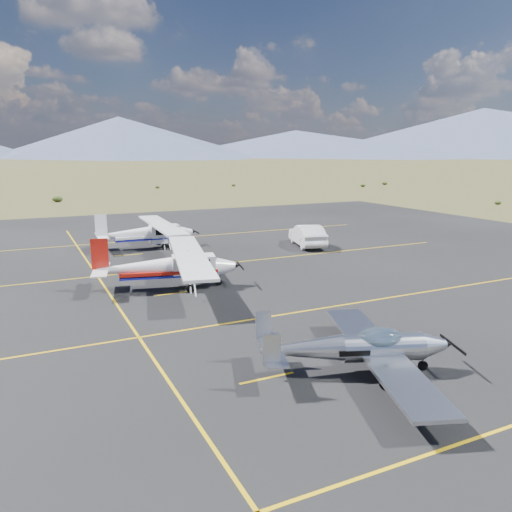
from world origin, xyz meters
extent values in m
plane|color=#383D1C|center=(0.00, 0.00, 0.00)|extent=(1600.00, 1600.00, 0.00)
cube|color=black|center=(0.00, 7.00, 0.00)|extent=(72.00, 72.00, 0.02)
cube|color=#BABCC1|center=(0.59, -4.74, 0.74)|extent=(4.30, 8.83, 0.12)
ellipsoid|color=#99BFD8|center=(0.59, -4.74, 1.21)|extent=(1.83, 1.41, 0.81)
cube|color=#BABCC1|center=(-2.85, -3.52, 1.01)|extent=(1.64, 3.02, 0.06)
cube|color=#BABCC1|center=(-3.35, -4.50, 1.46)|extent=(0.53, 0.24, 0.98)
cube|color=#BABCC1|center=(-2.62, -2.45, 1.46)|extent=(0.53, 0.24, 0.98)
cylinder|color=black|center=(2.07, -5.27, 0.18)|extent=(0.35, 0.20, 0.33)
cylinder|color=black|center=(0.01, -5.79, 0.21)|extent=(0.41, 0.23, 0.39)
cylinder|color=black|center=(0.80, -3.56, 0.21)|extent=(0.41, 0.23, 0.39)
cube|color=white|center=(-1.55, 8.24, 1.10)|extent=(2.48, 1.66, 1.40)
cube|color=white|center=(-1.76, 8.28, 1.82)|extent=(4.08, 11.45, 0.14)
cube|color=black|center=(-1.55, 8.24, 1.39)|extent=(1.89, 1.57, 0.57)
cube|color=#AC160E|center=(-2.87, 8.53, 0.99)|extent=(5.31, 2.32, 0.19)
cube|color=#AC160E|center=(-6.30, 9.31, 2.08)|extent=(0.87, 0.26, 1.65)
cube|color=white|center=(-6.30, 9.31, 1.25)|extent=(1.49, 3.40, 0.06)
cylinder|color=black|center=(-0.24, 7.94, 0.20)|extent=(0.39, 0.18, 0.37)
cylinder|color=black|center=(-2.10, 7.25, 0.24)|extent=(0.47, 0.23, 0.46)
cylinder|color=black|center=(-1.62, 9.37, 0.24)|extent=(0.47, 0.23, 0.46)
cube|color=white|center=(0.15, 20.34, 1.06)|extent=(2.24, 1.24, 1.35)
cube|color=white|center=(-0.05, 20.35, 1.76)|extent=(2.03, 11.03, 0.14)
cube|color=black|center=(0.15, 20.34, 1.34)|extent=(1.65, 1.26, 0.55)
cube|color=white|center=(-1.14, 20.40, 0.96)|extent=(5.03, 1.38, 0.18)
cube|color=white|center=(-4.53, 20.55, 2.00)|extent=(0.85, 0.11, 1.60)
cube|color=white|center=(-4.53, 20.55, 1.21)|extent=(0.89, 3.22, 0.06)
cylinder|color=black|center=(1.45, 20.28, 0.19)|extent=(0.36, 0.12, 0.36)
cylinder|color=black|center=(-0.19, 19.31, 0.23)|extent=(0.44, 0.15, 0.44)
cylinder|color=black|center=(-0.10, 21.40, 0.23)|extent=(0.44, 0.15, 0.44)
imported|color=silver|center=(10.38, 15.94, 0.86)|extent=(3.09, 5.43, 1.69)
camera|label=1|loc=(-9.92, -17.11, 7.39)|focal=35.00mm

